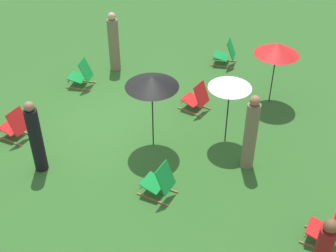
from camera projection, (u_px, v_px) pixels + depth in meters
ground_plane at (125, 130)px, 11.80m from camera, size 40.00×40.00×0.00m
deckchair_2 at (82, 75)px, 13.28m from camera, size 0.62×0.84×0.83m
deckchair_3 at (226, 54)px, 14.31m from camera, size 0.58×0.82×0.83m
deckchair_4 at (328, 230)px, 8.72m from camera, size 0.52×0.79×0.83m
deckchair_5 at (196, 98)px, 12.31m from camera, size 0.61×0.84×0.83m
deckchair_7 at (159, 182)px, 9.75m from camera, size 0.53×0.80×0.83m
deckchair_8 at (15, 126)px, 11.34m from camera, size 0.54×0.80×0.83m
umbrella_0 at (230, 84)px, 10.49m from camera, size 1.01×1.01×1.74m
umbrella_1 at (277, 49)px, 11.90m from camera, size 1.17×1.17×1.77m
umbrella_2 at (152, 81)px, 10.25m from camera, size 1.22×1.22×1.94m
person_1 at (250, 134)px, 10.17m from camera, size 0.42×0.42×1.92m
person_2 at (114, 43)px, 13.79m from camera, size 0.42×0.42×1.83m
person_3 at (36, 138)px, 10.13m from camera, size 0.41×0.41×1.83m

